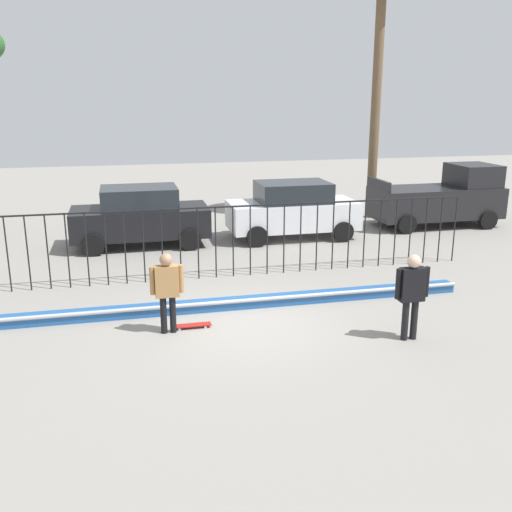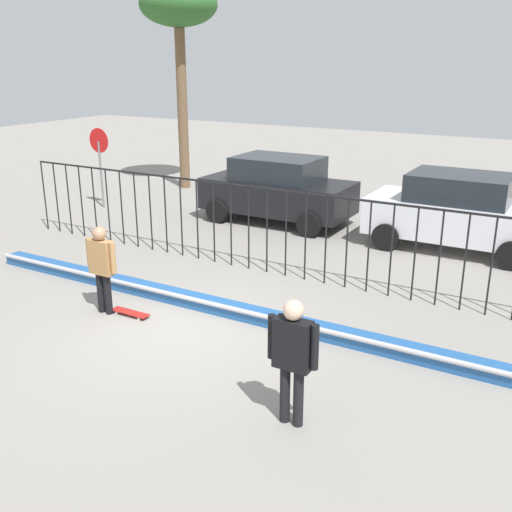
% 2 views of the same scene
% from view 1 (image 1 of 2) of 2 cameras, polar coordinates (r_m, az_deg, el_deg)
% --- Properties ---
extents(ground_plane, '(60.00, 60.00, 0.00)m').
position_cam_1_polar(ground_plane, '(12.43, -1.36, -6.69)').
color(ground_plane, gray).
extents(bowl_coping_ledge, '(11.00, 0.40, 0.27)m').
position_cam_1_polar(bowl_coping_ledge, '(13.28, -2.24, -4.65)').
color(bowl_coping_ledge, '#235699').
rests_on(bowl_coping_ledge, ground).
extents(perimeter_fence, '(14.04, 0.04, 1.92)m').
position_cam_1_polar(perimeter_fence, '(15.23, -4.00, 2.11)').
color(perimeter_fence, black).
rests_on(perimeter_fence, ground).
extents(skateboarder, '(0.68, 0.25, 1.68)m').
position_cam_1_polar(skateboarder, '(11.79, -8.74, -2.91)').
color(skateboarder, black).
rests_on(skateboarder, ground).
extents(skateboard, '(0.80, 0.20, 0.07)m').
position_cam_1_polar(skateboard, '(12.28, -6.31, -6.78)').
color(skateboard, '#A51E19').
rests_on(skateboard, ground).
extents(camera_operator, '(0.71, 0.27, 1.75)m').
position_cam_1_polar(camera_operator, '(11.72, 15.07, -3.18)').
color(camera_operator, black).
rests_on(camera_operator, ground).
extents(parked_car_black, '(4.30, 2.12, 1.90)m').
position_cam_1_polar(parked_car_black, '(18.90, -11.31, 3.88)').
color(parked_car_black, black).
rests_on(parked_car_black, ground).
extents(parked_car_white, '(4.30, 2.12, 1.90)m').
position_cam_1_polar(parked_car_white, '(19.63, 3.62, 4.58)').
color(parked_car_white, silver).
rests_on(parked_car_white, ground).
extents(pickup_truck, '(4.70, 2.12, 2.24)m').
position_cam_1_polar(pickup_truck, '(22.50, 17.75, 5.46)').
color(pickup_truck, black).
rests_on(pickup_truck, ground).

